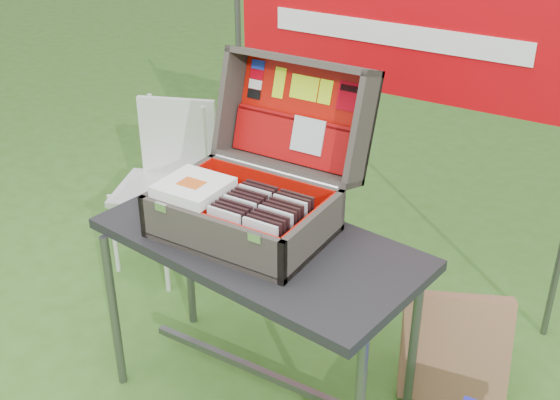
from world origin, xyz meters
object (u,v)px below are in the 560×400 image
Objects in this scene: table at (260,321)px; chair at (158,192)px; suitcase at (251,159)px; cardboard_box at (455,348)px.

chair reaches higher than table.
cardboard_box is (0.73, 0.36, -0.81)m from suitcase.
suitcase is (-0.07, 0.07, 0.66)m from table.
suitcase is 0.69× the size of chair.
suitcase is at bearing 144.88° from table.
suitcase is at bearing -177.67° from cardboard_box.
cardboard_box is at bearing 40.51° from table.
suitcase reaches higher than cardboard_box.
chair is (-0.99, 0.55, 0.07)m from table.
chair is 1.67m from cardboard_box.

